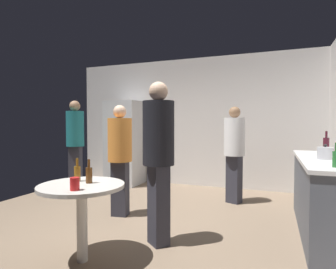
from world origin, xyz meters
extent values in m
cube|color=#7A6651|center=(0.00, 0.00, -0.05)|extent=(5.20, 5.20, 0.10)
cube|color=silver|center=(0.00, 2.63, 1.35)|extent=(5.32, 0.06, 2.70)
cube|color=silver|center=(-1.37, 2.20, 0.90)|extent=(0.70, 0.65, 1.80)
cube|color=#262628|center=(-1.16, 1.86, 0.99)|extent=(0.03, 0.03, 0.60)
cube|color=#4C515B|center=(2.28, 0.58, 0.43)|extent=(0.60, 1.99, 0.86)
cube|color=silver|center=(2.28, 0.58, 0.88)|extent=(0.64, 2.03, 0.04)
cylinder|color=#B2B2B7|center=(2.23, 0.48, 0.97)|extent=(0.17, 0.17, 0.14)
sphere|color=black|center=(2.23, 0.48, 1.06)|extent=(0.04, 0.04, 0.04)
cylinder|color=#3F141E|center=(2.34, 1.12, 1.01)|extent=(0.08, 0.08, 0.22)
cylinder|color=#3F141E|center=(2.34, 1.12, 1.17)|extent=(0.03, 0.03, 0.09)
cylinder|color=#26662D|center=(2.22, -0.16, 0.98)|extent=(0.06, 0.06, 0.15)
cylinder|color=#26662D|center=(2.22, -0.16, 1.09)|extent=(0.02, 0.02, 0.08)
cylinder|color=beige|center=(-0.01, -0.98, 0.35)|extent=(0.10, 0.10, 0.70)
cylinder|color=beige|center=(-0.01, -0.98, 0.72)|extent=(0.80, 0.80, 0.03)
cylinder|color=#8C5919|center=(-0.14, -0.88, 0.81)|extent=(0.06, 0.06, 0.15)
cylinder|color=#8C5919|center=(-0.14, -0.88, 0.93)|extent=(0.02, 0.02, 0.08)
cylinder|color=#593314|center=(0.03, -0.92, 0.81)|extent=(0.06, 0.06, 0.15)
cylinder|color=#593314|center=(0.03, -0.92, 0.93)|extent=(0.02, 0.02, 0.08)
cylinder|color=red|center=(0.09, -1.20, 0.79)|extent=(0.08, 0.08, 0.11)
cube|color=#2D2D38|center=(-1.99, 1.34, 0.44)|extent=(0.26, 0.22, 0.87)
cylinder|color=#1E727A|center=(-1.99, 1.34, 1.22)|extent=(0.42, 0.42, 0.69)
sphere|color=tan|center=(-1.99, 1.34, 1.66)|extent=(0.21, 0.21, 0.21)
cube|color=#2D2D38|center=(1.07, 1.55, 0.39)|extent=(0.27, 0.24, 0.79)
cylinder|color=white|center=(1.07, 1.55, 1.10)|extent=(0.45, 0.45, 0.62)
sphere|color=#8C6647|center=(1.07, 1.55, 1.50)|extent=(0.19, 0.19, 0.19)
cube|color=#2D2D38|center=(-0.36, 0.31, 0.39)|extent=(0.24, 0.20, 0.77)
cylinder|color=orange|center=(-0.36, 0.31, 1.08)|extent=(0.39, 0.39, 0.61)
sphere|color=#D8AD8C|center=(-0.36, 0.31, 1.48)|extent=(0.18, 0.18, 0.18)
cube|color=#2D2D38|center=(0.52, -0.38, 0.43)|extent=(0.28, 0.27, 0.86)
cylinder|color=black|center=(0.52, -0.38, 1.21)|extent=(0.48, 0.48, 0.68)
sphere|color=#D8AD8C|center=(0.52, -0.38, 1.65)|extent=(0.21, 0.21, 0.21)
camera|label=1|loc=(1.68, -3.11, 1.30)|focal=29.70mm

